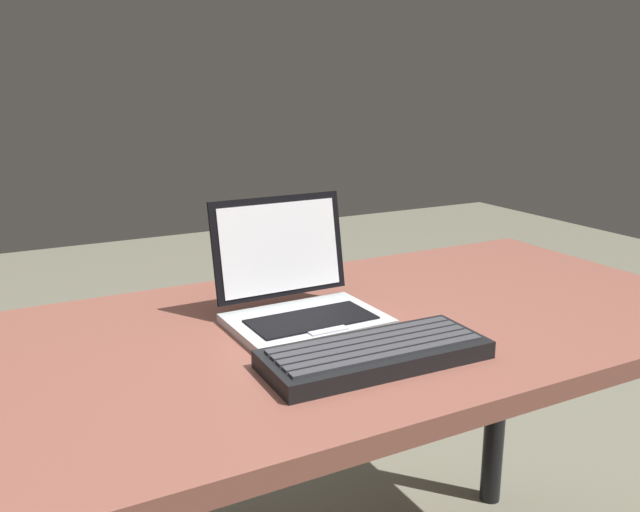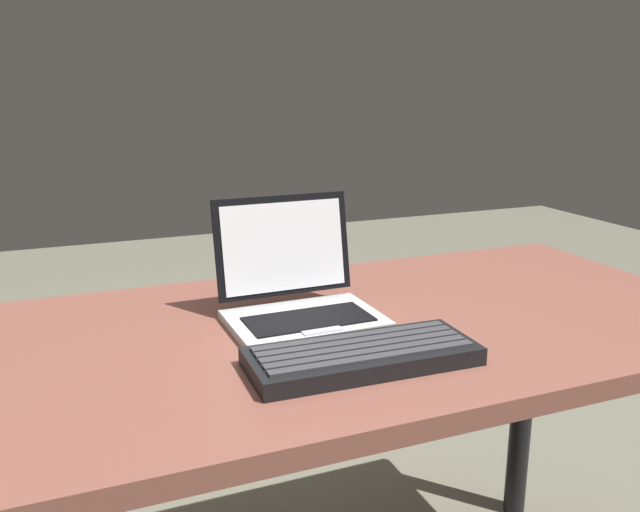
# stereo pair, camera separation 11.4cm
# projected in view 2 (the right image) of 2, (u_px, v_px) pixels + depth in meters

# --- Properties ---
(desk) EXTENTS (1.68, 0.69, 0.74)m
(desk) POSITION_uv_depth(u_px,v_px,m) (275.00, 382.00, 1.13)
(desk) COLOR brown
(desk) RESTS_ON ground
(laptop_front) EXTENTS (0.26, 0.22, 0.21)m
(laptop_front) POSITION_uv_depth(u_px,v_px,m) (298.00, 296.00, 1.16)
(laptop_front) COLOR #B3BABA
(laptop_front) RESTS_ON desk
(external_keyboard) EXTENTS (0.35, 0.14, 0.03)m
(external_keyboard) POSITION_uv_depth(u_px,v_px,m) (362.00, 356.00, 0.98)
(external_keyboard) COLOR black
(external_keyboard) RESTS_ON desk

